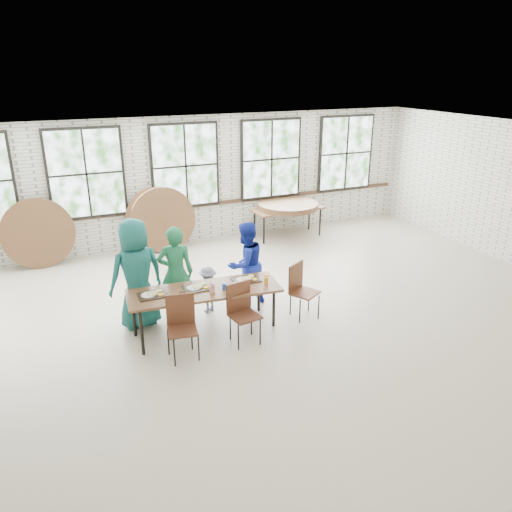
{
  "coord_description": "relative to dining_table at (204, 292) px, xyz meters",
  "views": [
    {
      "loc": [
        -3.18,
        -6.76,
        4.05
      ],
      "look_at": [
        0.0,
        0.4,
        1.05
      ],
      "focal_mm": 35.0,
      "sensor_mm": 36.0,
      "label": 1
    }
  ],
  "objects": [
    {
      "name": "round_tops_leaning",
      "position": [
        -0.57,
        4.05,
        0.05
      ],
      "size": [
        4.15,
        0.42,
        1.49
      ],
      "color": "brown",
      "rests_on": "ground"
    },
    {
      "name": "chair_near_left",
      "position": [
        -0.53,
        -0.53,
        -0.13
      ],
      "size": [
        0.49,
        0.47,
        0.95
      ],
      "rotation": [
        0.0,
        0.0,
        -0.18
      ],
      "color": "#552D1C",
      "rests_on": "ground"
    },
    {
      "name": "round_tops_stacked",
      "position": [
        3.43,
        3.75,
        0.12
      ],
      "size": [
        1.5,
        1.5,
        0.13
      ],
      "color": "brown",
      "rests_on": "storage_table"
    },
    {
      "name": "adult_blue",
      "position": [
        0.98,
        0.65,
        0.08
      ],
      "size": [
        0.89,
        0.78,
        1.54
      ],
      "primitive_type": "imported",
      "rotation": [
        0.0,
        0.0,
        3.45
      ],
      "color": "#1728A1",
      "rests_on": "ground"
    },
    {
      "name": "room",
      "position": [
        1.02,
        4.32,
        1.14
      ],
      "size": [
        12.0,
        12.0,
        12.0
      ],
      "color": "#BEAE97",
      "rests_on": "ground"
    },
    {
      "name": "toddler",
      "position": [
        0.27,
        0.65,
        -0.27
      ],
      "size": [
        0.61,
        0.46,
        0.83
      ],
      "primitive_type": "imported",
      "rotation": [
        0.0,
        0.0,
        3.45
      ],
      "color": "#15143F",
      "rests_on": "ground"
    },
    {
      "name": "tabletop_clutter",
      "position": [
        0.1,
        -0.04,
        0.08
      ],
      "size": [
        2.04,
        0.59,
        0.11
      ],
      "color": "black",
      "rests_on": "dining_table"
    },
    {
      "name": "chair_near_right",
      "position": [
        0.43,
        -0.49,
        -0.13
      ],
      "size": [
        0.48,
        0.47,
        0.95
      ],
      "rotation": [
        0.0,
        0.0,
        0.16
      ],
      "color": "#552D1C",
      "rests_on": "ground"
    },
    {
      "name": "adult_teal",
      "position": [
        -0.92,
        0.65,
        0.23
      ],
      "size": [
        0.98,
        0.73,
        1.83
      ],
      "primitive_type": "imported",
      "rotation": [
        0.0,
        0.0,
        3.32
      ],
      "color": "#1B6A67",
      "rests_on": "ground"
    },
    {
      "name": "chair_spare",
      "position": [
        1.65,
        -0.14,
        -0.13
      ],
      "size": [
        0.57,
        0.56,
        0.95
      ],
      "rotation": [
        0.0,
        0.0,
        0.52
      ],
      "color": "#552D1C",
      "rests_on": "ground"
    },
    {
      "name": "dining_table",
      "position": [
        0.0,
        0.0,
        0.0
      ],
      "size": [
        2.47,
        1.04,
        0.74
      ],
      "rotation": [
        0.0,
        0.0,
        -0.1
      ],
      "color": "brown",
      "rests_on": "ground"
    },
    {
      "name": "storage_table",
      "position": [
        3.43,
        3.75,
        -0.0
      ],
      "size": [
        1.85,
        0.87,
        0.74
      ],
      "rotation": [
        0.0,
        0.0,
        0.07
      ],
      "color": "brown",
      "rests_on": "ground"
    },
    {
      "name": "adult_green",
      "position": [
        -0.28,
        0.65,
        0.13
      ],
      "size": [
        0.67,
        0.51,
        1.63
      ],
      "primitive_type": "imported",
      "rotation": [
        0.0,
        0.0,
        2.92
      ],
      "color": "#1C6C43",
      "rests_on": "ground"
    }
  ]
}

